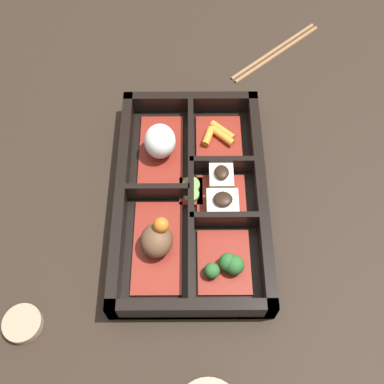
% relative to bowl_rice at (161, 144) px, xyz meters
% --- Properties ---
extents(ground_plane, '(3.00, 3.00, 0.00)m').
position_rel_bowl_rice_xyz_m(ground_plane, '(-0.08, -0.04, -0.03)').
color(ground_plane, black).
extents(bento_base, '(0.33, 0.20, 0.01)m').
position_rel_bowl_rice_xyz_m(bento_base, '(-0.08, -0.04, -0.03)').
color(bento_base, black).
rests_on(bento_base, ground_plane).
extents(bento_rim, '(0.33, 0.20, 0.04)m').
position_rel_bowl_rice_xyz_m(bento_rim, '(-0.08, -0.05, -0.01)').
color(bento_rim, black).
rests_on(bento_rim, ground_plane).
extents(bowl_stew, '(0.13, 0.06, 0.05)m').
position_rel_bowl_rice_xyz_m(bowl_stew, '(-0.15, -0.00, -0.00)').
color(bowl_stew, maroon).
rests_on(bowl_stew, bento_base).
extents(bowl_rice, '(0.13, 0.06, 0.05)m').
position_rel_bowl_rice_xyz_m(bowl_rice, '(0.00, 0.00, 0.00)').
color(bowl_rice, maroon).
rests_on(bowl_rice, bento_base).
extents(bowl_greens, '(0.09, 0.07, 0.03)m').
position_rel_bowl_rice_xyz_m(bowl_greens, '(-0.18, -0.09, -0.01)').
color(bowl_greens, maroon).
rests_on(bowl_greens, bento_base).
extents(bowl_tofu, '(0.08, 0.07, 0.04)m').
position_rel_bowl_rice_xyz_m(bowl_tofu, '(-0.08, -0.09, -0.01)').
color(bowl_tofu, maroon).
rests_on(bowl_tofu, bento_base).
extents(bowl_carrots, '(0.09, 0.07, 0.02)m').
position_rel_bowl_rice_xyz_m(bowl_carrots, '(0.02, -0.09, -0.02)').
color(bowl_carrots, maroon).
rests_on(bowl_carrots, bento_base).
extents(bowl_pickles, '(0.04, 0.03, 0.01)m').
position_rel_bowl_rice_xyz_m(bowl_pickles, '(-0.07, -0.04, -0.02)').
color(bowl_pickles, maroon).
rests_on(bowl_pickles, bento_base).
extents(chopsticks, '(0.14, 0.16, 0.01)m').
position_rel_bowl_rice_xyz_m(chopsticks, '(0.22, -0.19, -0.03)').
color(chopsticks, brown).
rests_on(chopsticks, ground_plane).
extents(sauce_dish, '(0.05, 0.05, 0.01)m').
position_rel_bowl_rice_xyz_m(sauce_dish, '(-0.25, 0.16, -0.03)').
color(sauce_dish, gray).
rests_on(sauce_dish, ground_plane).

